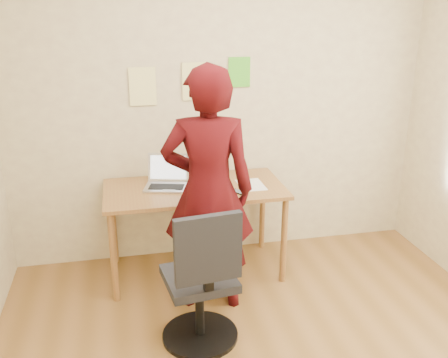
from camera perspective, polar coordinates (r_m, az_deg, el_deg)
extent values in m
cube|color=beige|center=(4.16, -0.51, 9.09)|extent=(3.50, 0.04, 2.70)
cube|color=olive|center=(3.91, -3.39, -1.17)|extent=(1.40, 0.70, 0.03)
cylinder|color=olive|center=(3.76, -12.51, -8.78)|extent=(0.05, 0.05, 0.71)
cylinder|color=olive|center=(3.94, 6.86, -7.02)|extent=(0.05, 0.05, 0.71)
cylinder|color=olive|center=(4.30, -12.55, -5.01)|extent=(0.05, 0.05, 0.71)
cylinder|color=olive|center=(4.46, 4.40, -3.65)|extent=(0.05, 0.05, 0.71)
cube|color=#B6B6BE|center=(3.91, -6.64, -0.95)|extent=(0.37, 0.30, 0.01)
cube|color=black|center=(3.90, -6.65, -0.83)|extent=(0.29, 0.19, 0.00)
cube|color=#B6B6BE|center=(4.00, -6.37, 1.34)|extent=(0.33, 0.15, 0.22)
cube|color=white|center=(4.00, -6.37, 1.34)|extent=(0.29, 0.12, 0.18)
cube|color=white|center=(3.96, 3.11, -0.66)|extent=(0.20, 0.28, 0.00)
cube|color=black|center=(3.80, 1.64, -1.48)|extent=(0.11, 0.13, 0.01)
cube|color=#3F4C59|center=(3.80, 1.64, -1.41)|extent=(0.09, 0.10, 0.00)
cube|color=#F7F093|center=(4.03, -9.28, 10.39)|extent=(0.21, 0.00, 0.30)
cube|color=#F7F093|center=(4.07, -3.31, 11.07)|extent=(0.21, 0.00, 0.30)
cube|color=#4EC02B|center=(4.13, 1.76, 12.11)|extent=(0.18, 0.00, 0.24)
cube|color=black|center=(3.25, -2.87, -11.28)|extent=(0.48, 0.48, 0.06)
cube|color=black|center=(2.93, -1.81, -8.02)|extent=(0.41, 0.10, 0.43)
cube|color=black|center=(3.04, -1.79, -11.62)|extent=(0.06, 0.05, 0.12)
cylinder|color=black|center=(3.38, -2.80, -14.66)|extent=(0.06, 0.06, 0.43)
cylinder|color=black|center=(3.49, -2.74, -17.35)|extent=(0.50, 0.50, 0.03)
imported|color=#3A080A|center=(3.44, -1.83, -1.40)|extent=(0.70, 0.53, 1.76)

